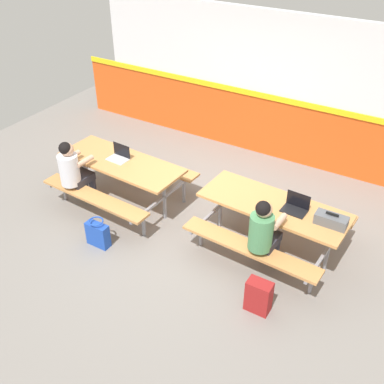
{
  "coord_description": "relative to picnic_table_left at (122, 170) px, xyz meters",
  "views": [
    {
      "loc": [
        2.84,
        -4.76,
        4.3
      ],
      "look_at": [
        0.0,
        -0.03,
        0.55
      ],
      "focal_mm": 42.95,
      "sensor_mm": 36.0,
      "label": 1
    }
  ],
  "objects": [
    {
      "name": "backpack_dark",
      "position": [
        2.79,
        -0.98,
        -0.36
      ],
      "size": [
        0.3,
        0.22,
        0.44
      ],
      "color": "maroon",
      "rests_on": "ground"
    },
    {
      "name": "student_nearer",
      "position": [
        -0.48,
        -0.53,
        0.13
      ],
      "size": [
        0.38,
        0.53,
        1.21
      ],
      "color": "#2D2D38",
      "rests_on": "ground"
    },
    {
      "name": "laptop_dark",
      "position": [
        2.74,
        0.17,
        0.21
      ],
      "size": [
        0.33,
        0.24,
        0.22
      ],
      "color": "black",
      "rests_on": "picnic_table_right"
    },
    {
      "name": "picnic_table_right",
      "position": [
        2.45,
        0.15,
        0.0
      ],
      "size": [
        2.03,
        1.65,
        0.74
      ],
      "color": "tan",
      "rests_on": "ground"
    },
    {
      "name": "student_further",
      "position": [
        2.55,
        -0.41,
        0.13
      ],
      "size": [
        0.38,
        0.53,
        1.21
      ],
      "color": "#2D2D38",
      "rests_on": "ground"
    },
    {
      "name": "tote_bag_bright",
      "position": [
        0.36,
        -1.05,
        -0.38
      ],
      "size": [
        0.34,
        0.21,
        0.43
      ],
      "color": "#1E47B2",
      "rests_on": "ground"
    },
    {
      "name": "toolbox_grey",
      "position": [
        3.23,
        0.11,
        0.23
      ],
      "size": [
        0.4,
        0.18,
        0.18
      ],
      "color": "#595B60",
      "rests_on": "picnic_table_right"
    },
    {
      "name": "accent_backdrop",
      "position": [
        1.23,
        2.63,
        0.67
      ],
      "size": [
        8.0,
        0.14,
        2.6
      ],
      "color": "#E55119",
      "rests_on": "ground"
    },
    {
      "name": "ground_plane",
      "position": [
        1.23,
        0.1,
        -0.59
      ],
      "size": [
        10.0,
        10.0,
        0.02
      ],
      "primitive_type": "cube",
      "color": "gray"
    },
    {
      "name": "laptop_silver",
      "position": [
        -0.06,
        0.04,
        0.21
      ],
      "size": [
        0.33,
        0.24,
        0.22
      ],
      "color": "silver",
      "rests_on": "picnic_table_left"
    },
    {
      "name": "picnic_table_left",
      "position": [
        0.0,
        0.0,
        0.0
      ],
      "size": [
        2.03,
        1.65,
        0.74
      ],
      "color": "tan",
      "rests_on": "ground"
    }
  ]
}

